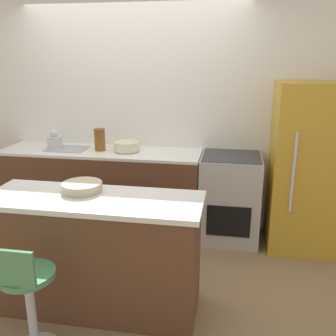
{
  "coord_description": "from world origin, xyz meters",
  "views": [
    {
      "loc": [
        1.11,
        -3.54,
        1.94
      ],
      "look_at": [
        0.55,
        -0.37,
        0.98
      ],
      "focal_mm": 40.0,
      "sensor_mm": 36.0,
      "label": 1
    }
  ],
  "objects_px": {
    "stool_chair": "(28,299)",
    "mixing_bowl": "(127,146)",
    "oven_range": "(230,198)",
    "refrigerator": "(309,168)",
    "kettle": "(55,140)"
  },
  "relations": [
    {
      "from": "refrigerator",
      "to": "mixing_bowl",
      "type": "distance_m",
      "value": 1.93
    },
    {
      "from": "refrigerator",
      "to": "kettle",
      "type": "height_order",
      "value": "refrigerator"
    },
    {
      "from": "oven_range",
      "to": "refrigerator",
      "type": "relative_size",
      "value": 0.55
    },
    {
      "from": "oven_range",
      "to": "stool_chair",
      "type": "relative_size",
      "value": 1.1
    },
    {
      "from": "kettle",
      "to": "refrigerator",
      "type": "bearing_deg",
      "value": -0.82
    },
    {
      "from": "oven_range",
      "to": "refrigerator",
      "type": "xyz_separation_m",
      "value": [
        0.78,
        -0.03,
        0.39
      ]
    },
    {
      "from": "refrigerator",
      "to": "stool_chair",
      "type": "relative_size",
      "value": 2.0
    },
    {
      "from": "oven_range",
      "to": "stool_chair",
      "type": "distance_m",
      "value": 2.34
    },
    {
      "from": "refrigerator",
      "to": "kettle",
      "type": "xyz_separation_m",
      "value": [
        -2.77,
        0.04,
        0.17
      ]
    },
    {
      "from": "stool_chair",
      "to": "mixing_bowl",
      "type": "relative_size",
      "value": 3.15
    },
    {
      "from": "kettle",
      "to": "mixing_bowl",
      "type": "xyz_separation_m",
      "value": [
        0.84,
        0.0,
        -0.03
      ]
    },
    {
      "from": "mixing_bowl",
      "to": "refrigerator",
      "type": "bearing_deg",
      "value": -1.18
    },
    {
      "from": "oven_range",
      "to": "mixing_bowl",
      "type": "height_order",
      "value": "mixing_bowl"
    },
    {
      "from": "stool_chair",
      "to": "kettle",
      "type": "distance_m",
      "value": 2.19
    },
    {
      "from": "stool_chair",
      "to": "mixing_bowl",
      "type": "bearing_deg",
      "value": 86.76
    }
  ]
}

